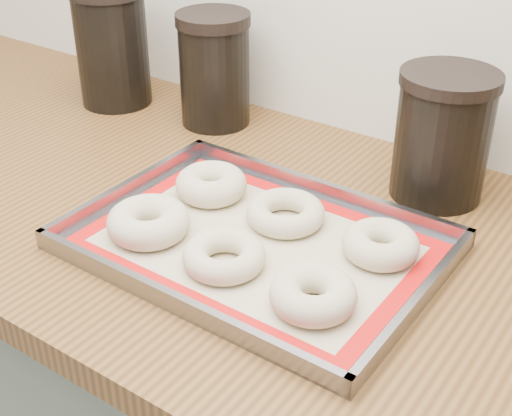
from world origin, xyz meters
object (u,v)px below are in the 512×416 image
Objects in this scene: bagel_front_mid at (224,256)px; bagel_back_mid at (286,213)px; bagel_back_right at (381,244)px; canister_right at (443,135)px; bagel_back_left at (211,184)px; canister_mid at (214,69)px; bagel_front_left at (148,222)px; baking_tray at (256,243)px; canister_left at (112,45)px; bagel_front_right at (313,294)px.

bagel_front_mid is 0.97× the size of bagel_back_mid.
canister_right is (-0.01, 0.20, 0.07)m from bagel_back_right.
canister_mid reaches higher than bagel_back_left.
canister_mid is (-0.16, 0.35, 0.07)m from bagel_front_left.
bagel_back_right is (0.14, 0.00, 0.00)m from bagel_back_mid.
canister_right is (0.13, 0.26, 0.09)m from baking_tray.
canister_mid is at bearing 153.12° from bagel_back_right.
bagel_front_left is 0.13m from bagel_back_left.
bagel_back_left is 0.33m from canister_right.
bagel_front_mid is 0.59m from canister_left.
canister_mid is 0.42m from canister_right.
baking_tray is 2.40× the size of canister_mid.
bagel_front_mid is at bearing -46.90° from bagel_back_left.
bagel_back_left is at bearing -142.57° from canister_right.
canister_mid is (-0.41, 0.35, 0.07)m from bagel_front_right.
bagel_front_left is (-0.13, -0.06, 0.02)m from baking_tray.
bagel_back_right is 0.49m from canister_mid.
bagel_back_mid is (0.00, 0.07, 0.01)m from baking_tray.
bagel_front_mid is (0.13, -0.00, -0.00)m from bagel_front_left.
bagel_back_right reaches higher than bagel_front_mid.
bagel_front_mid is (-0.00, -0.06, 0.01)m from baking_tray.
canister_right reaches higher than bagel_front_left.
canister_left reaches higher than bagel_back_right.
bagel_front_right is (0.26, -0.01, -0.00)m from bagel_front_left.
canister_mid reaches higher than bagel_front_mid.
bagel_back_left is 0.53× the size of canister_mid.
canister_right is at bearing 63.14° from baking_tray.
canister_left reaches higher than bagel_back_mid.
canister_left is (-0.37, 0.19, 0.09)m from bagel_back_left.
bagel_front_mid is at bearing -93.95° from baking_tray.
bagel_back_mid is (-0.12, 0.13, -0.00)m from bagel_front_right.
bagel_front_right is 0.52× the size of canister_mid.
bagel_back_right is at bearing 0.29° from bagel_back_left.
bagel_front_left is at bearing -40.70° from canister_left.
canister_right is (0.14, 0.33, 0.07)m from bagel_front_mid.
bagel_front_left is 0.57× the size of canister_mid.
bagel_front_mid is 0.53× the size of canister_mid.
bagel_back_right is (0.02, 0.14, -0.00)m from bagel_front_right.
canister_mid reaches higher than baking_tray.
bagel_front_right reaches higher than baking_tray.
bagel_back_mid is at bearing 132.67° from bagel_front_right.
bagel_front_left reaches higher than bagel_back_right.
canister_left reaches higher than bagel_front_right.
canister_right is at bearing 37.43° from bagel_back_left.
bagel_front_left is 0.26m from bagel_front_right.
bagel_back_mid is at bearing -0.19° from bagel_back_left.
baking_tray is at bearing 151.70° from bagel_front_right.
bagel_back_right is at bearing -87.49° from canister_right.
bagel_front_mid is at bearing -93.02° from bagel_back_mid.
bagel_front_right is at bearing -40.62° from canister_mid.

